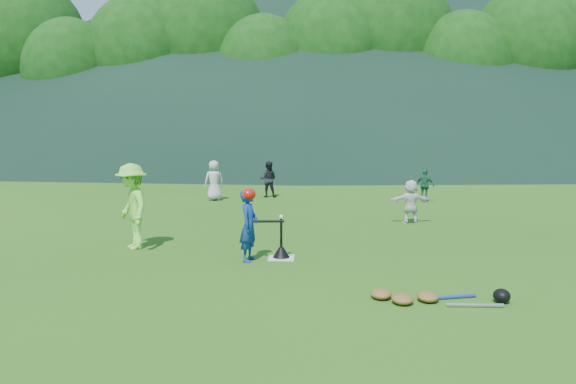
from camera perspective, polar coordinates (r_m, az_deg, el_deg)
The scene contains 15 objects.
ground at distance 9.92m, azimuth -0.69°, elevation -6.76°, with size 120.00×120.00×0.00m, color #295814.
home_plate at distance 9.92m, azimuth -0.69°, elevation -6.70°, with size 0.45×0.45×0.02m, color silver.
baseball at distance 9.78m, azimuth -0.69°, elevation -2.54°, with size 0.08×0.08×0.08m, color white.
batter_child at distance 9.64m, azimuth -3.99°, elevation -3.42°, with size 0.45×0.30×1.24m, color navy.
adult_coach at distance 11.00m, azimuth -15.55°, elevation -1.41°, with size 1.05×0.60×1.62m, color #7EE643.
fielder_a at distance 18.10m, azimuth -7.52°, elevation 1.17°, with size 0.63×0.41×1.29m, color #B8B8B8.
fielder_b at distance 18.86m, azimuth -2.02°, elevation 1.30°, with size 0.58×0.46×1.20m, color black.
fielder_c at distance 18.23m, azimuth 13.75°, elevation 0.66°, with size 0.60×0.25×1.02m, color #1C5D3B.
fielder_d at distance 13.79m, azimuth 12.35°, elevation -0.98°, with size 0.99×0.31×1.06m, color white.
batting_tee at distance 9.90m, azimuth -0.69°, elevation -6.03°, with size 0.30×0.30×0.68m.
batter_gear at distance 9.56m, azimuth -3.87°, elevation -0.46°, with size 0.73×0.26×0.60m.
equipment_pile at distance 7.71m, azimuth 14.05°, elevation -10.29°, with size 1.80×0.56×0.19m.
outfield_fence at distance 37.69m, azimuth 1.84°, elevation 3.93°, with size 70.07×0.08×1.33m.
tree_line at distance 43.89m, azimuth 2.27°, elevation 14.09°, with size 70.04×11.40×14.82m.
distant_hills at distance 92.71m, azimuth -2.46°, elevation 14.18°, with size 155.00×140.00×32.00m.
Camera 1 is at (0.58, -9.65, 2.24)m, focal length 35.00 mm.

